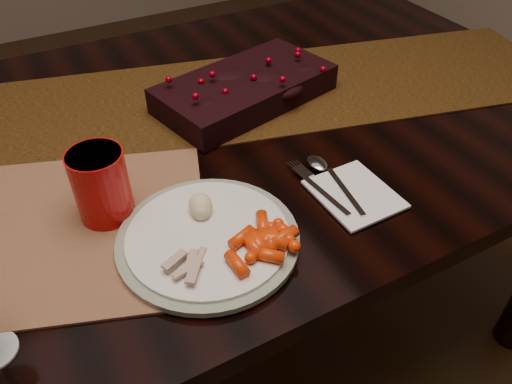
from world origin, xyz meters
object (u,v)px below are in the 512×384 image
dining_table (190,259)px  napkin (354,194)px  placemat_main (45,231)px  baby_carrots (252,240)px  mashed_potatoes (208,196)px  dinner_plate (208,238)px  centerpiece (245,85)px  red_cup (101,185)px  turkey_shreds (190,265)px

dining_table → napkin: (0.20, -0.33, 0.38)m
placemat_main → baby_carrots: (0.26, -0.19, 0.03)m
mashed_potatoes → dinner_plate: bearing=-116.1°
placemat_main → mashed_potatoes: mashed_potatoes is taller
centerpiece → placemat_main: bearing=-156.2°
red_cup → baby_carrots: bearing=-48.4°
dining_table → red_cup: bearing=-135.6°
centerpiece → mashed_potatoes: (-0.22, -0.29, -0.00)m
dinner_plate → napkin: size_ratio=1.96×
turkey_shreds → red_cup: size_ratio=0.61×
placemat_main → dining_table: bearing=50.6°
turkey_shreds → placemat_main: bearing=130.5°
mashed_potatoes → turkey_shreds: bearing=-126.0°
dining_table → dinner_plate: 0.50m
dinner_plate → turkey_shreds: (-0.05, -0.05, 0.02)m
centerpiece → mashed_potatoes: centerpiece is taller
centerpiece → red_cup: size_ratio=3.15×
centerpiece → baby_carrots: bearing=-116.3°
centerpiece → baby_carrots: centerpiece is taller
dinner_plate → napkin: 0.26m
dining_table → dinner_plate: dinner_plate is taller
dining_table → dinner_plate: size_ratio=6.52×
placemat_main → baby_carrots: size_ratio=4.30×
centerpiece → red_cup: red_cup is taller
mashed_potatoes → turkey_shreds: mashed_potatoes is taller
dinner_plate → mashed_potatoes: (0.03, 0.06, 0.03)m
baby_carrots → turkey_shreds: size_ratio=1.59×
baby_carrots → red_cup: size_ratio=0.98×
dinner_plate → red_cup: size_ratio=2.35×
dining_table → napkin: bearing=-59.2°
napkin → red_cup: bearing=156.9°
centerpiece → dinner_plate: bearing=-125.3°
baby_carrots → mashed_potatoes: bearing=101.0°
placemat_main → turkey_shreds: (0.16, -0.19, 0.03)m
mashed_potatoes → napkin: (0.23, -0.08, -0.03)m
baby_carrots → napkin: 0.21m
dining_table → dinner_plate: (-0.06, -0.31, 0.39)m
dining_table → mashed_potatoes: bearing=-98.1°
centerpiece → red_cup: (-0.36, -0.21, 0.02)m
dinner_plate → placemat_main: bearing=146.2°
baby_carrots → mashed_potatoes: mashed_potatoes is taller
mashed_potatoes → centerpiece: bearing=53.1°
dinner_plate → red_cup: bearing=130.6°
dinner_plate → mashed_potatoes: size_ratio=3.77×
dinner_plate → baby_carrots: bearing=-45.9°
dinner_plate → baby_carrots: baby_carrots is taller
dinner_plate → red_cup: red_cup is taller
dinner_plate → mashed_potatoes: mashed_potatoes is taller
dinner_plate → baby_carrots: (0.05, -0.05, 0.02)m
dinner_plate → baby_carrots: size_ratio=2.40×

